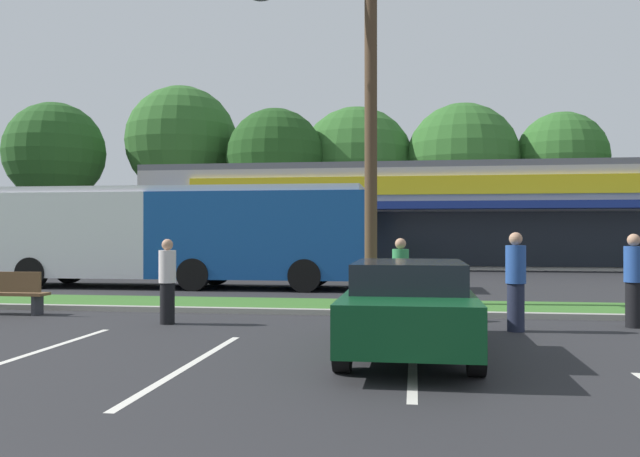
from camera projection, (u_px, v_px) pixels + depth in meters
The scene contains 21 objects.
grass_median at pixel (282, 305), 15.87m from camera, with size 56.00×2.20×0.12m, color #386B28.
curb_lip at pixel (271, 311), 14.66m from camera, with size 56.00×0.24×0.12m, color #99968C.
parking_stripe_0 at pixel (32, 353), 9.91m from camera, with size 0.12×4.80×0.01m, color silver.
parking_stripe_1 at pixel (189, 365), 9.02m from camera, with size 0.12×4.80×0.01m, color silver.
parking_stripe_2 at pixel (413, 360), 9.36m from camera, with size 0.12×4.80×0.01m, color silver.
storefront_building at pixel (416, 218), 36.92m from camera, with size 27.77×12.79×5.17m.
tree_far_left at pixel (55, 152), 46.84m from camera, with size 7.02×7.02×10.91m.
tree_left at pixel (181, 142), 48.77m from camera, with size 8.14×8.14×12.48m.
tree_mid_left at pixel (275, 158), 45.88m from camera, with size 6.76×6.76×10.32m.
tree_mid at pixel (357, 165), 48.53m from camera, with size 8.40×8.40×10.90m.
tree_mid_right at pixel (463, 160), 46.84m from camera, with size 7.98×7.98×10.86m.
tree_right at pixel (562, 158), 45.91m from camera, with size 6.31×6.31×10.08m.
utility_pole at pixel (365, 73), 15.78m from camera, with size 3.11×2.39×10.50m.
city_bus at pixel (177, 233), 21.57m from camera, with size 12.59×2.69×3.25m.
bus_stop_bench at pixel (10, 292), 14.49m from camera, with size 1.60×0.45×0.95m.
car_0 at pixel (409, 305), 9.90m from camera, with size 1.91×4.80×1.38m.
car_3 at pixel (88, 257), 27.64m from camera, with size 4.52×1.92×1.50m.
pedestrian_near_bench at pixel (634, 280), 12.58m from camera, with size 0.36×0.36×1.78m.
pedestrian_by_pole at pixel (516, 282), 12.09m from camera, with size 0.36×0.36×1.81m.
pedestrian_mid at pixel (401, 279), 13.58m from camera, with size 0.34×0.34×1.68m.
pedestrian_far at pixel (167, 281), 13.06m from camera, with size 0.34×0.34×1.67m.
Camera 1 is at (3.14, -1.59, 1.83)m, focal length 37.29 mm.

